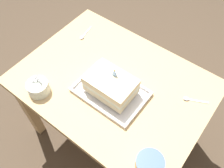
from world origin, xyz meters
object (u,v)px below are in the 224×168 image
serving_spoon_by_bowls (83,36)px  serving_spoon_near_tray (189,99)px  birthday_cake (111,85)px  ice_cream_tub (149,165)px  foil_tray (111,92)px  bowl_stack (38,87)px

serving_spoon_by_bowls → serving_spoon_near_tray: bearing=-1.1°
birthday_cake → ice_cream_tub: (0.38, -0.22, -0.02)m
foil_tray → serving_spoon_by_bowls: size_ratio=2.80×
foil_tray → birthday_cake: bearing=-90.0°
birthday_cake → serving_spoon_by_bowls: size_ratio=1.86×
foil_tray → ice_cream_tub: size_ratio=3.07×
foil_tray → ice_cream_tub: 0.44m
bowl_stack → serving_spoon_near_tray: bearing=33.5°
bowl_stack → serving_spoon_by_bowls: bowl_stack is taller
foil_tray → bowl_stack: 0.39m
bowl_stack → ice_cream_tub: 0.69m
foil_tray → serving_spoon_by_bowls: bearing=150.2°
birthday_cake → serving_spoon_near_tray: birthday_cake is taller
foil_tray → bowl_stack: size_ratio=3.11×
bowl_stack → serving_spoon_near_tray: 0.81m
serving_spoon_by_bowls → birthday_cake: bearing=-29.8°
serving_spoon_near_tray → serving_spoon_by_bowls: bearing=178.9°
serving_spoon_near_tray → bowl_stack: bearing=-146.5°
bowl_stack → serving_spoon_near_tray: (0.67, 0.45, -0.03)m
birthday_cake → serving_spoon_near_tray: 0.42m
bowl_stack → ice_cream_tub: (0.69, 0.01, 0.02)m
serving_spoon_near_tray → serving_spoon_by_bowls: size_ratio=0.96×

